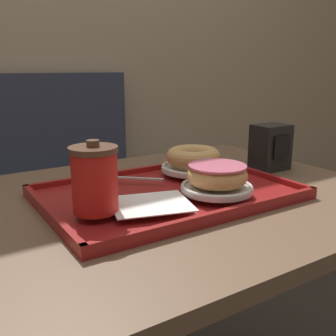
{
  "coord_description": "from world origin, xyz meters",
  "views": [
    {
      "loc": [
        -0.41,
        -0.68,
        1.03
      ],
      "look_at": [
        0.02,
        -0.01,
        0.82
      ],
      "focal_mm": 42.0,
      "sensor_mm": 36.0,
      "label": 1
    }
  ],
  "objects_px": {
    "coffee_cup_front": "(95,179)",
    "spoon": "(114,176)",
    "donut_plain": "(193,156)",
    "napkin_dispenser": "(270,147)",
    "donut_chocolate_glazed": "(217,175)"
  },
  "relations": [
    {
      "from": "donut_plain",
      "to": "spoon",
      "type": "height_order",
      "value": "donut_plain"
    },
    {
      "from": "donut_plain",
      "to": "napkin_dispenser",
      "type": "relative_size",
      "value": 1.09
    },
    {
      "from": "napkin_dispenser",
      "to": "donut_chocolate_glazed",
      "type": "bearing_deg",
      "value": -155.75
    },
    {
      "from": "donut_chocolate_glazed",
      "to": "napkin_dispenser",
      "type": "height_order",
      "value": "napkin_dispenser"
    },
    {
      "from": "spoon",
      "to": "donut_plain",
      "type": "bearing_deg",
      "value": -149.75
    },
    {
      "from": "coffee_cup_front",
      "to": "spoon",
      "type": "distance_m",
      "value": 0.22
    },
    {
      "from": "spoon",
      "to": "napkin_dispenser",
      "type": "bearing_deg",
      "value": -146.84
    },
    {
      "from": "donut_plain",
      "to": "napkin_dispenser",
      "type": "distance_m",
      "value": 0.24
    },
    {
      "from": "coffee_cup_front",
      "to": "spoon",
      "type": "relative_size",
      "value": 1.01
    },
    {
      "from": "coffee_cup_front",
      "to": "donut_chocolate_glazed",
      "type": "height_order",
      "value": "coffee_cup_front"
    },
    {
      "from": "donut_chocolate_glazed",
      "to": "donut_plain",
      "type": "relative_size",
      "value": 0.93
    },
    {
      "from": "donut_chocolate_glazed",
      "to": "napkin_dispenser",
      "type": "bearing_deg",
      "value": 24.25
    },
    {
      "from": "coffee_cup_front",
      "to": "donut_plain",
      "type": "height_order",
      "value": "coffee_cup_front"
    },
    {
      "from": "donut_plain",
      "to": "spoon",
      "type": "relative_size",
      "value": 1.06
    },
    {
      "from": "donut_plain",
      "to": "donut_chocolate_glazed",
      "type": "bearing_deg",
      "value": -109.48
    }
  ]
}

